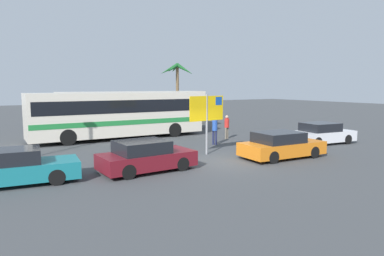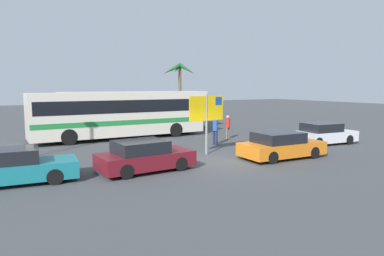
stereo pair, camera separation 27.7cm
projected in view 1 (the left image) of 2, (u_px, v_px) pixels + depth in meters
The scene contains 11 objects.
ground at pixel (223, 161), 16.81m from camera, with size 120.00×120.00×0.00m, color #424447.
bus_front_coach at pixel (119, 113), 23.98m from camera, with size 11.82×2.62×3.17m.
bus_rear_coach at pixel (135, 109), 28.08m from camera, with size 11.82×2.62×3.17m.
ferry_sign at pixel (207, 111), 18.33m from camera, with size 2.19×0.29×3.20m.
car_maroon at pixel (146, 156), 14.86m from camera, with size 4.12×2.13×1.32m.
car_white at pixel (322, 134), 21.96m from camera, with size 4.16×2.18×1.32m.
car_orange at pixel (281, 145), 17.62m from camera, with size 4.38×2.06×1.32m.
car_teal at pixel (12, 168), 12.78m from camera, with size 4.68×2.11×1.32m.
pedestrian_by_bus at pixel (215, 127), 21.49m from camera, with size 0.32×0.32×1.81m.
pedestrian_crossing_lot at pixel (227, 125), 23.91m from camera, with size 0.32×0.32×1.62m.
palm_tree_seaside at pixel (177, 74), 37.47m from camera, with size 3.81×3.92×6.05m.
Camera 1 is at (-9.66, -13.45, 3.62)m, focal length 32.67 mm.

